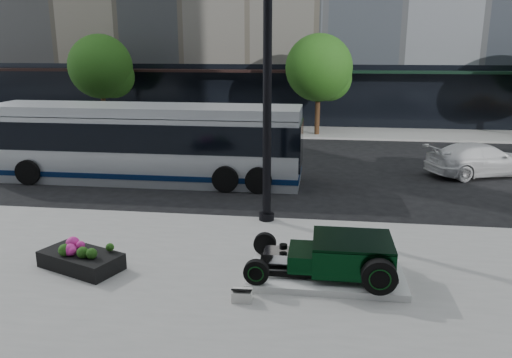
# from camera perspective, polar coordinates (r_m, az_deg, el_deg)

# --- Properties ---
(ground) EXTENTS (120.00, 120.00, 0.00)m
(ground) POSITION_cam_1_polar(r_m,az_deg,el_deg) (16.93, 2.86, -2.60)
(ground) COLOR black
(ground) RESTS_ON ground
(sidewalk_far) EXTENTS (70.00, 4.00, 0.12)m
(sidewalk_far) POSITION_cam_1_polar(r_m,az_deg,el_deg) (30.54, 5.10, 5.38)
(sidewalk_far) COLOR gray
(sidewalk_far) RESTS_ON ground
(street_trees) EXTENTS (29.80, 3.80, 5.70)m
(street_trees) POSITION_cam_1_polar(r_m,az_deg,el_deg) (29.20, 7.48, 12.20)
(street_trees) COLOR black
(street_trees) RESTS_ON sidewalk_far
(display_plinth) EXTENTS (3.40, 1.80, 0.15)m
(display_plinth) POSITION_cam_1_polar(r_m,az_deg,el_deg) (11.35, 7.96, -10.80)
(display_plinth) COLOR silver
(display_plinth) RESTS_ON sidewalk_near
(hot_rod) EXTENTS (3.22, 2.00, 0.81)m
(hot_rod) POSITION_cam_1_polar(r_m,az_deg,el_deg) (11.16, 9.79, -8.53)
(hot_rod) COLOR black
(hot_rod) RESTS_ON display_plinth
(info_plaque) EXTENTS (0.41, 0.31, 0.31)m
(info_plaque) POSITION_cam_1_polar(r_m,az_deg,el_deg) (10.33, -1.61, -13.08)
(info_plaque) COLOR silver
(info_plaque) RESTS_ON sidewalk_near
(lamppost) EXTENTS (0.45, 0.45, 8.17)m
(lamppost) POSITION_cam_1_polar(r_m,az_deg,el_deg) (14.03, 1.29, 10.01)
(lamppost) COLOR black
(lamppost) RESTS_ON sidewalk_near
(flower_planter) EXTENTS (2.12, 1.58, 0.62)m
(flower_planter) POSITION_cam_1_polar(r_m,az_deg,el_deg) (12.35, -19.37, -8.60)
(flower_planter) COLOR black
(flower_planter) RESTS_ON sidewalk_near
(transit_bus) EXTENTS (12.12, 2.88, 2.92)m
(transit_bus) POSITION_cam_1_polar(r_m,az_deg,el_deg) (19.85, -12.49, 4.10)
(transit_bus) COLOR #B9BEC4
(transit_bus) RESTS_ON ground
(white_sedan) EXTENTS (4.88, 3.33, 1.31)m
(white_sedan) POSITION_cam_1_polar(r_m,az_deg,el_deg) (22.18, 24.34, 2.04)
(white_sedan) COLOR silver
(white_sedan) RESTS_ON ground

